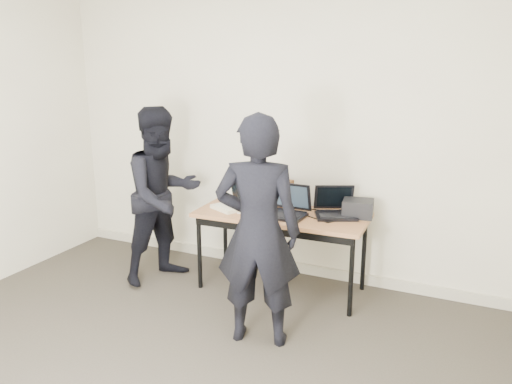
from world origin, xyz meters
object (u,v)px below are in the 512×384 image
Objects in this scene: desk at (281,220)px; laptop_center at (287,208)px; person_typist at (258,232)px; person_observer at (163,196)px; leather_satchel at (272,191)px; equipment_box at (358,208)px; laptop_beige at (232,204)px; laptop_right at (335,209)px.

desk is 0.14m from laptop_center.
person_typist is 1.40m from person_observer.
leather_satchel is 0.81m from equipment_box.
person_observer is (-1.09, -0.22, 0.15)m from desk.
leather_satchel is 1.13m from person_typist.
laptop_right reaches higher than laptop_beige.
laptop_beige reaches higher than equipment_box.
desk is 3.40× the size of laptop_right.
laptop_right is (0.44, 0.14, 0.12)m from desk.
person_typist is (-0.47, -1.05, 0.05)m from equipment_box.
laptop_beige is 0.53m from laptop_center.
laptop_beige is 0.22× the size of person_observer.
leather_satchel is 1.48× the size of equipment_box.
laptop_beige is at bearing -175.01° from laptop_center.
equipment_box is at bearing 23.76° from laptop_center.
leather_satchel is at bearing -86.78° from person_typist.
equipment_box is (0.63, 0.19, 0.13)m from desk.
desk is at bearing -163.05° from equipment_box.
leather_satchel is at bearing 177.48° from equipment_box.
person_typist reaches higher than laptop_right.
laptop_beige is 1.01× the size of laptop_center.
laptop_center is at bearing 178.96° from laptop_right.
person_typist reaches higher than laptop_beige.
leather_satchel reaches higher than desk.
laptop_center is 0.36m from leather_satchel.
laptop_beige is 0.97× the size of leather_satchel.
desk is at bearing 173.24° from laptop_right.
laptop_right is at bearing -120.19° from person_typist.
laptop_right reaches higher than desk.
desk is 0.48m from laptop_beige.
laptop_center reaches higher than leather_satchel.
laptop_center is at bearing -159.18° from equipment_box.
desk is 0.90× the size of person_typist.
leather_satchel is at bearing 69.79° from laptop_beige.
person_typist reaches higher than desk.
laptop_right reaches higher than equipment_box.
person_observer is (-1.72, -0.41, 0.02)m from equipment_box.
desk is at bearing 31.65° from laptop_beige.
desk is 0.48m from laptop_right.
person_typist is at bearing -80.39° from laptop_center.
laptop_center is (0.53, 0.02, 0.02)m from laptop_beige.
equipment_box is 0.16× the size of person_observer.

